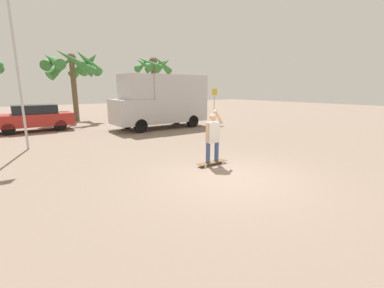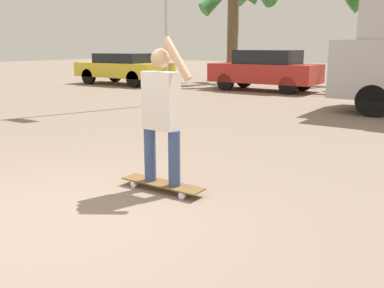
{
  "view_description": "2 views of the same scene",
  "coord_description": "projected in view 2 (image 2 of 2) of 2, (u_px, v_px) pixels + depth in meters",
  "views": [
    {
      "loc": [
        -4.96,
        -4.9,
        2.45
      ],
      "look_at": [
        -0.05,
        1.85,
        0.65
      ],
      "focal_mm": 24.0,
      "sensor_mm": 36.0,
      "label": 1
    },
    {
      "loc": [
        3.38,
        -2.58,
        1.7
      ],
      "look_at": [
        0.5,
        1.66,
        0.52
      ],
      "focal_mm": 40.0,
      "sensor_mm": 36.0,
      "label": 2
    }
  ],
  "objects": [
    {
      "name": "skateboard",
      "position": [
        162.0,
        184.0,
        5.13
      ],
      "size": [
        1.09,
        0.26,
        0.1
      ],
      "color": "brown",
      "rests_on": "ground_plane"
    },
    {
      "name": "ground_plane",
      "position": [
        59.0,
        218.0,
        4.32
      ],
      "size": [
        80.0,
        80.0,
        0.0
      ],
      "primitive_type": "plane",
      "color": "gray"
    },
    {
      "name": "person_skateboarder",
      "position": [
        161.0,
        109.0,
        4.92
      ],
      "size": [
        0.7,
        0.22,
        1.71
      ],
      "color": "#384C7A",
      "rests_on": "skateboard"
    },
    {
      "name": "parked_car_yellow",
      "position": [
        124.0,
        67.0,
        19.05
      ],
      "size": [
        4.37,
        1.89,
        1.37
      ],
      "color": "black",
      "rests_on": "ground_plane"
    },
    {
      "name": "parked_car_red",
      "position": [
        265.0,
        70.0,
        16.35
      ],
      "size": [
        4.11,
        1.76,
        1.54
      ],
      "color": "black",
      "rests_on": "ground_plane"
    }
  ]
}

